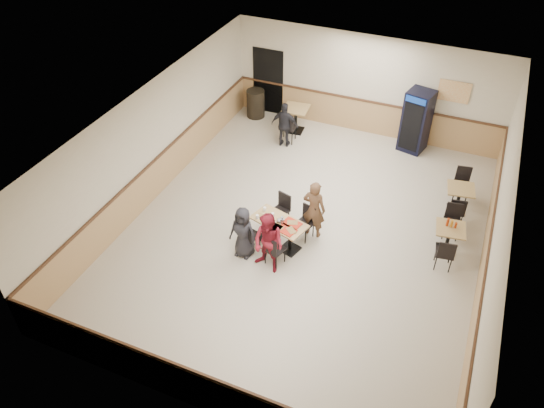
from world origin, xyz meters
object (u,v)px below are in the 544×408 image
at_px(diner_man_opposite, 314,209).
at_px(pepsi_cooler, 416,121).
at_px(diner_woman_left, 243,232).
at_px(main_table, 279,229).
at_px(back_table, 296,116).
at_px(trash_bin, 256,104).
at_px(lone_diner, 285,125).
at_px(diner_woman_right, 268,243).
at_px(side_table_near, 449,236).
at_px(side_table_far, 459,196).

relative_size(diner_man_opposite, pepsi_cooler, 0.83).
bearing_deg(diner_woman_left, main_table, 48.98).
xyz_separation_m(back_table, trash_bin, (-1.48, 0.35, -0.08)).
distance_m(diner_man_opposite, lone_diner, 3.93).
height_order(lone_diner, pepsi_cooler, pepsi_cooler).
xyz_separation_m(diner_man_opposite, pepsi_cooler, (1.40, 4.62, 0.16)).
xyz_separation_m(diner_woman_right, diner_man_opposite, (0.51, 1.45, 0.01)).
distance_m(diner_man_opposite, pepsi_cooler, 4.83).
height_order(back_table, trash_bin, trash_bin).
bearing_deg(main_table, diner_woman_right, -67.62).
bearing_deg(pepsi_cooler, side_table_near, -55.24).
bearing_deg(diner_woman_left, lone_diner, 103.48).
bearing_deg(diner_woman_right, lone_diner, 122.92).
height_order(side_table_far, trash_bin, trash_bin).
bearing_deg(lone_diner, diner_woman_left, 96.54).
xyz_separation_m(main_table, side_table_near, (3.58, 1.27, 0.00)).
distance_m(side_table_near, back_table, 6.19).
bearing_deg(trash_bin, pepsi_cooler, 0.50).
bearing_deg(main_table, side_table_near, 35.46).
bearing_deg(lone_diner, diner_woman_right, 103.89).
bearing_deg(pepsi_cooler, diner_woman_left, -100.79).
bearing_deg(main_table, diner_woman_left, -117.90).
relative_size(main_table, side_table_far, 1.88).
relative_size(diner_woman_left, trash_bin, 1.46).
bearing_deg(diner_man_opposite, main_table, 47.85).
relative_size(diner_woman_right, trash_bin, 1.68).
distance_m(diner_woman_right, diner_man_opposite, 1.53).
distance_m(diner_woman_left, trash_bin, 6.29).
relative_size(main_table, diner_woman_right, 0.93).
distance_m(diner_woman_right, trash_bin, 6.76).
height_order(diner_man_opposite, side_table_far, diner_man_opposite).
xyz_separation_m(lone_diner, trash_bin, (-1.48, 1.24, -0.24)).
bearing_deg(diner_woman_left, side_table_far, 42.43).
relative_size(diner_man_opposite, side_table_far, 2.03).
xyz_separation_m(back_table, pepsi_cooler, (3.46, 0.39, 0.38)).
xyz_separation_m(diner_woman_right, back_table, (-1.55, 5.68, -0.22)).
bearing_deg(pepsi_cooler, lone_diner, -146.60).
relative_size(side_table_far, pepsi_cooler, 0.41).
relative_size(main_table, lone_diner, 1.02).
bearing_deg(pepsi_cooler, diner_woman_right, -94.35).
bearing_deg(side_table_near, diner_woman_left, -155.66).
distance_m(main_table, back_table, 5.07).
height_order(diner_woman_right, diner_man_opposite, diner_man_opposite).
bearing_deg(main_table, side_table_far, 54.32).
xyz_separation_m(diner_woman_left, diner_man_opposite, (1.20, 1.25, 0.10)).
bearing_deg(side_table_far, back_table, 158.30).
height_order(main_table, diner_woman_left, diner_woman_left).
bearing_deg(side_table_far, diner_man_opposite, -143.47).
relative_size(pepsi_cooler, trash_bin, 2.04).
xyz_separation_m(diner_woman_right, side_table_far, (3.50, 3.67, -0.29)).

